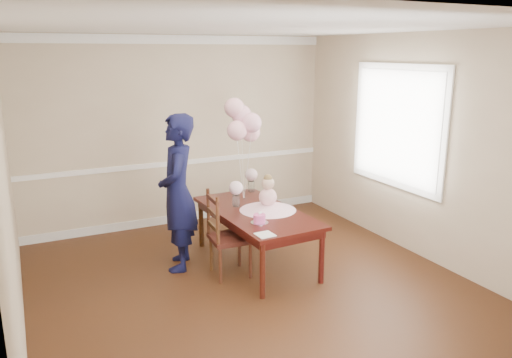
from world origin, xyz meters
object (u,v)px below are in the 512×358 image
at_px(dining_chair_seat, 230,238).
at_px(dining_table_top, 256,212).
at_px(birthday_cake, 259,218).
at_px(woman, 178,193).

bearing_deg(dining_chair_seat, dining_table_top, 25.45).
distance_m(birthday_cake, dining_chair_seat, 0.44).
relative_size(birthday_cake, dining_chair_seat, 0.31).
xyz_separation_m(dining_chair_seat, woman, (-0.45, 0.46, 0.47)).
distance_m(dining_table_top, dining_chair_seat, 0.48).
bearing_deg(dining_chair_seat, woman, 137.89).
xyz_separation_m(birthday_cake, woman, (-0.69, 0.71, 0.19)).
xyz_separation_m(dining_table_top, woman, (-0.85, 0.30, 0.27)).
relative_size(dining_chair_seat, woman, 0.24).
bearing_deg(dining_table_top, woman, 157.59).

